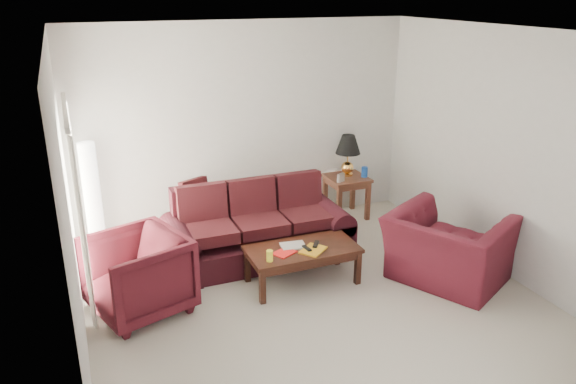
% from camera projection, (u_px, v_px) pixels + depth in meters
% --- Properties ---
extents(floor, '(5.00, 5.00, 0.00)m').
position_uv_depth(floor, '(315.00, 301.00, 6.49)').
color(floor, beige).
rests_on(floor, ground).
extents(blinds, '(0.10, 2.00, 2.16)m').
position_uv_depth(blinds, '(77.00, 204.00, 6.41)').
color(blinds, silver).
rests_on(blinds, ground).
extents(sofa, '(2.44, 1.09, 0.99)m').
position_uv_depth(sofa, '(258.00, 225.00, 7.30)').
color(sofa, black).
rests_on(sofa, ground).
extents(throw_pillow, '(0.45, 0.35, 0.42)m').
position_uv_depth(throw_pillow, '(195.00, 194.00, 7.69)').
color(throw_pillow, black).
rests_on(throw_pillow, sofa).
extents(end_table, '(0.64, 0.64, 0.66)m').
position_uv_depth(end_table, '(346.00, 197.00, 8.77)').
color(end_table, '#483419').
rests_on(end_table, ground).
extents(table_lamp, '(0.47, 0.47, 0.64)m').
position_uv_depth(table_lamp, '(348.00, 155.00, 8.62)').
color(table_lamp, gold).
rests_on(table_lamp, end_table).
extents(clock, '(0.14, 0.09, 0.13)m').
position_uv_depth(clock, '(341.00, 178.00, 8.41)').
color(clock, silver).
rests_on(clock, end_table).
extents(blue_canister, '(0.13, 0.13, 0.16)m').
position_uv_depth(blue_canister, '(365.00, 172.00, 8.63)').
color(blue_canister, '#1B51B4').
rests_on(blue_canister, end_table).
extents(picture_frame, '(0.22, 0.23, 0.06)m').
position_uv_depth(picture_frame, '(332.00, 170.00, 8.68)').
color(picture_frame, silver).
rests_on(picture_frame, end_table).
extents(floor_lamp, '(0.33, 0.33, 1.58)m').
position_uv_depth(floor_lamp, '(93.00, 199.00, 7.36)').
color(floor_lamp, white).
rests_on(floor_lamp, ground).
extents(armchair_left, '(1.25, 1.23, 0.91)m').
position_uv_depth(armchair_left, '(138.00, 275.00, 6.12)').
color(armchair_left, '#400E16').
rests_on(armchair_left, ground).
extents(armchair_right, '(1.64, 1.71, 0.86)m').
position_uv_depth(armchair_right, '(447.00, 249.00, 6.79)').
color(armchair_right, '#47101A').
rests_on(armchair_right, ground).
extents(coffee_table, '(1.41, 0.84, 0.47)m').
position_uv_depth(coffee_table, '(302.00, 265.00, 6.81)').
color(coffee_table, black).
rests_on(coffee_table, ground).
extents(magazine_red, '(0.32, 0.29, 0.01)m').
position_uv_depth(magazine_red, '(284.00, 253.00, 6.59)').
color(magazine_red, red).
rests_on(magazine_red, coffee_table).
extents(magazine_white, '(0.32, 0.26, 0.02)m').
position_uv_depth(magazine_white, '(293.00, 246.00, 6.77)').
color(magazine_white, silver).
rests_on(magazine_white, coffee_table).
extents(magazine_orange, '(0.39, 0.38, 0.02)m').
position_uv_depth(magazine_orange, '(313.00, 250.00, 6.65)').
color(magazine_orange, '#C78B17').
rests_on(magazine_orange, coffee_table).
extents(remote_a, '(0.07, 0.16, 0.02)m').
position_uv_depth(remote_a, '(307.00, 248.00, 6.66)').
color(remote_a, black).
rests_on(remote_a, coffee_table).
extents(remote_b, '(0.15, 0.18, 0.02)m').
position_uv_depth(remote_b, '(316.00, 244.00, 6.76)').
color(remote_b, black).
rests_on(remote_b, coffee_table).
extents(yellow_glass, '(0.10, 0.10, 0.13)m').
position_uv_depth(yellow_glass, '(270.00, 256.00, 6.38)').
color(yellow_glass, '#F8FF38').
rests_on(yellow_glass, coffee_table).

